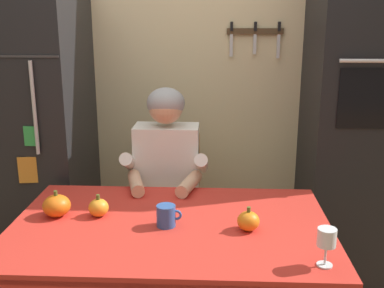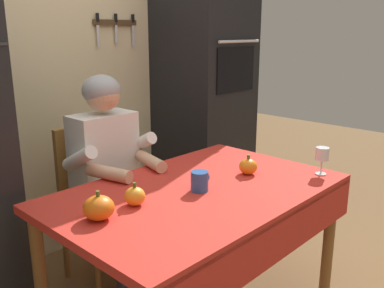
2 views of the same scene
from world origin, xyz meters
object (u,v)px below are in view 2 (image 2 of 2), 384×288
at_px(pumpkin_large, 135,196).
at_px(seated_person, 112,167).
at_px(wine_glass, 322,155).
at_px(wall_oven, 204,87).
at_px(pumpkin_small, 99,208).
at_px(dining_table, 201,206).
at_px(pumpkin_medium, 248,166).
at_px(chair_behind_person, 95,196).
at_px(coffee_mug, 200,181).

bearing_deg(pumpkin_large, seated_person, 63.83).
bearing_deg(wine_glass, seated_person, 126.50).
distance_m(wall_oven, wine_glass, 1.33).
bearing_deg(pumpkin_large, pumpkin_small, -177.73).
xyz_separation_m(seated_person, pumpkin_small, (-0.44, -0.52, 0.05)).
bearing_deg(wine_glass, dining_table, 152.58).
bearing_deg(pumpkin_small, pumpkin_large, 2.27).
bearing_deg(seated_person, pumpkin_medium, -56.56).
height_order(wall_oven, chair_behind_person, wall_oven).
bearing_deg(pumpkin_medium, seated_person, 123.44).
xyz_separation_m(wall_oven, dining_table, (-1.05, -0.92, -0.39)).
xyz_separation_m(chair_behind_person, pumpkin_small, (-0.44, -0.71, 0.28)).
bearing_deg(pumpkin_medium, chair_behind_person, 116.94).
distance_m(seated_person, pumpkin_large, 0.58).
bearing_deg(pumpkin_small, seated_person, 49.70).
distance_m(wine_glass, pumpkin_large, 1.01).
bearing_deg(wine_glass, chair_behind_person, 121.52).
relative_size(chair_behind_person, seated_person, 0.75).
bearing_deg(coffee_mug, chair_behind_person, 94.69).
bearing_deg(wine_glass, pumpkin_large, 156.88).
xyz_separation_m(chair_behind_person, wine_glass, (0.68, -1.10, 0.33)).
height_order(dining_table, pumpkin_small, pumpkin_small).
xyz_separation_m(dining_table, pumpkin_small, (-0.52, 0.08, 0.13)).
bearing_deg(pumpkin_medium, coffee_mug, 175.98).
bearing_deg(dining_table, chair_behind_person, 95.76).
relative_size(dining_table, coffee_mug, 12.70).
xyz_separation_m(wall_oven, chair_behind_person, (-1.13, -0.13, -0.54)).
distance_m(seated_person, pumpkin_small, 0.69).
distance_m(dining_table, coffee_mug, 0.13).
xyz_separation_m(coffee_mug, pumpkin_small, (-0.51, 0.08, 0.00)).
bearing_deg(pumpkin_medium, pumpkin_large, 170.31).
relative_size(wall_oven, coffee_mug, 19.05).
distance_m(chair_behind_person, wine_glass, 1.33).
relative_size(coffee_mug, pumpkin_large, 1.07).
xyz_separation_m(wine_glass, pumpkin_small, (-1.12, 0.39, -0.06)).
height_order(dining_table, wine_glass, wine_glass).
bearing_deg(pumpkin_large, chair_behind_person, 70.21).
distance_m(dining_table, chair_behind_person, 0.81).
relative_size(pumpkin_large, pumpkin_small, 0.82).
bearing_deg(wine_glass, coffee_mug, 153.30).
height_order(wall_oven, pumpkin_small, wall_oven).
relative_size(pumpkin_medium, pumpkin_small, 0.84).
distance_m(wall_oven, coffee_mug, 1.43).
bearing_deg(coffee_mug, pumpkin_large, 164.28).
bearing_deg(dining_table, coffee_mug, -172.21).
height_order(wine_glass, pumpkin_medium, wine_glass).
relative_size(pumpkin_large, pumpkin_medium, 0.98).
height_order(pumpkin_medium, pumpkin_small, pumpkin_small).
distance_m(wine_glass, pumpkin_medium, 0.39).
bearing_deg(seated_person, dining_table, -82.45).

